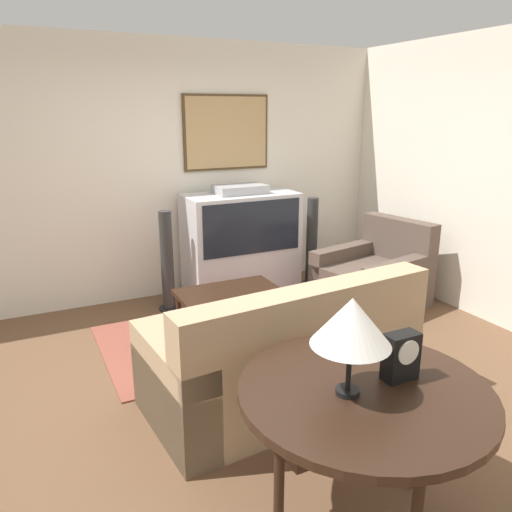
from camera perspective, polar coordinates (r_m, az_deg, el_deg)
The scene contains 13 objects.
ground_plane at distance 3.94m, azimuth -1.16°, elevation -14.03°, with size 12.00×12.00×0.00m, color brown.
wall_back at distance 5.44m, azimuth -10.78°, elevation 9.39°, with size 12.00×0.10×2.70m.
wall_right at distance 5.13m, azimuth 26.67°, elevation 7.47°, with size 0.06×12.00×2.70m.
area_rug at distance 4.71m, azimuth -1.16°, elevation -8.54°, with size 2.59×1.41×0.01m.
tv at distance 5.46m, azimuth -1.72°, elevation 1.41°, with size 1.21×0.60×1.22m.
couch at distance 3.55m, azimuth 3.21°, elevation -11.59°, with size 1.91×1.06×0.94m.
armchair at distance 5.38m, azimuth 13.34°, elevation -2.52°, with size 1.15×1.05×0.88m.
coffee_table at distance 4.55m, azimuth -3.09°, elevation -4.53°, with size 0.92×0.55×0.42m.
console_table at distance 2.48m, azimuth 12.30°, elevation -15.74°, with size 1.19×1.19×0.75m.
table_lamp at distance 2.23m, azimuth 10.86°, elevation -7.48°, with size 0.36×0.36×0.47m.
mantel_clock at distance 2.50m, azimuth 16.24°, elevation -10.95°, with size 0.17×0.10×0.24m.
speaker_tower_left at distance 5.13m, azimuth -10.11°, elevation -0.89°, with size 0.22×0.22×1.04m.
speaker_tower_right at distance 5.81m, azimuth 6.37°, elevation 1.32°, with size 0.22×0.22×1.04m.
Camera 1 is at (-1.42, -3.08, 1.99)m, focal length 35.00 mm.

